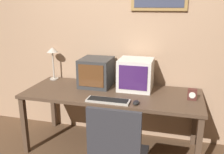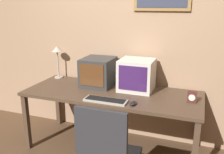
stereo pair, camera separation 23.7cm
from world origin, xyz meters
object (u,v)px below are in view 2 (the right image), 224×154
(monitor_right, at_px, (137,75))
(keyboard_main, at_px, (106,100))
(desk_clock, at_px, (192,97))
(desk_lamp, at_px, (57,54))
(monitor_left, at_px, (98,72))
(mouse_near_keyboard, at_px, (133,103))

(monitor_right, distance_m, keyboard_main, 0.54)
(desk_clock, height_order, desk_lamp, desk_lamp)
(monitor_left, bearing_deg, desk_lamp, 170.36)
(monitor_left, height_order, monitor_right, monitor_right)
(monitor_left, height_order, desk_clock, monitor_left)
(desk_clock, distance_m, desk_lamp, 1.82)
(monitor_left, xyz_separation_m, keyboard_main, (0.29, -0.48, -0.16))
(keyboard_main, height_order, mouse_near_keyboard, mouse_near_keyboard)
(monitor_right, xyz_separation_m, mouse_near_keyboard, (0.09, -0.46, -0.17))
(monitor_right, height_order, desk_lamp, desk_lamp)
(keyboard_main, bearing_deg, mouse_near_keyboard, 1.77)
(monitor_right, distance_m, desk_clock, 0.68)
(monitor_right, bearing_deg, desk_lamp, 174.13)
(monitor_left, distance_m, desk_lamp, 0.67)
(monitor_right, relative_size, desk_lamp, 0.90)
(monitor_right, distance_m, mouse_near_keyboard, 0.50)
(mouse_near_keyboard, relative_size, desk_clock, 0.91)
(monitor_left, distance_m, keyboard_main, 0.58)
(monitor_right, bearing_deg, desk_clock, -16.35)
(monitor_left, height_order, mouse_near_keyboard, monitor_left)
(mouse_near_keyboard, height_order, desk_clock, desk_clock)
(monitor_left, distance_m, mouse_near_keyboard, 0.76)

